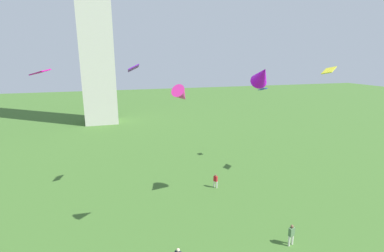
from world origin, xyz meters
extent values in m
sphere|color=beige|center=(-5.16, 9.01, 1.53)|extent=(0.23, 0.23, 0.23)
cylinder|color=silver|center=(1.60, 19.95, 0.37)|extent=(0.14, 0.14, 0.75)
cylinder|color=silver|center=(1.79, 19.67, 0.37)|extent=(0.14, 0.14, 0.75)
cube|color=red|center=(1.70, 19.81, 1.04)|extent=(0.42, 0.46, 0.59)
sphere|color=brown|center=(1.70, 19.81, 1.45)|extent=(0.22, 0.22, 0.22)
cylinder|color=silver|center=(3.49, 9.00, 0.41)|extent=(0.16, 0.16, 0.83)
cylinder|color=silver|center=(3.86, 9.10, 0.41)|extent=(0.16, 0.16, 0.83)
cube|color=#51754C|center=(3.67, 9.05, 1.16)|extent=(0.50, 0.37, 0.66)
sphere|color=brown|center=(3.67, 9.05, 1.61)|extent=(0.24, 0.24, 0.24)
cube|color=#CF088D|center=(-15.20, 24.32, 12.55)|extent=(2.08, 1.99, 0.63)
cube|color=purple|center=(-6.49, 20.73, 12.98)|extent=(1.11, 1.63, 0.85)
cube|color=yellow|center=(14.00, 18.52, 12.60)|extent=(1.80, 1.73, 0.85)
cone|color=#B90BE3|center=(3.97, 15.21, 12.44)|extent=(2.01, 2.82, 2.40)
cone|color=#EC2C99|center=(-4.00, 12.19, 11.41)|extent=(1.86, 1.90, 1.58)
cube|color=#161EBB|center=(10.31, 25.60, 9.95)|extent=(1.02, 1.18, 0.42)
camera|label=1|loc=(-8.85, -6.69, 13.98)|focal=26.24mm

